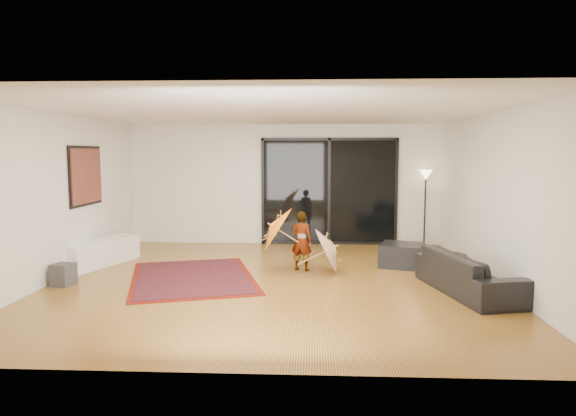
# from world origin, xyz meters

# --- Properties ---
(floor) EXTENTS (7.00, 7.00, 0.00)m
(floor) POSITION_xyz_m (0.00, 0.00, 0.00)
(floor) COLOR #A9762E
(floor) RESTS_ON ground
(ceiling) EXTENTS (7.00, 7.00, 0.00)m
(ceiling) POSITION_xyz_m (0.00, 0.00, 2.70)
(ceiling) COLOR white
(ceiling) RESTS_ON wall_back
(wall_back) EXTENTS (7.00, 0.00, 7.00)m
(wall_back) POSITION_xyz_m (0.00, 3.50, 1.35)
(wall_back) COLOR silver
(wall_back) RESTS_ON floor
(wall_front) EXTENTS (7.00, 0.00, 7.00)m
(wall_front) POSITION_xyz_m (0.00, -3.50, 1.35)
(wall_front) COLOR silver
(wall_front) RESTS_ON floor
(wall_left) EXTENTS (0.00, 7.00, 7.00)m
(wall_left) POSITION_xyz_m (-3.50, 0.00, 1.35)
(wall_left) COLOR silver
(wall_left) RESTS_ON floor
(wall_right) EXTENTS (0.00, 7.00, 7.00)m
(wall_right) POSITION_xyz_m (3.50, 0.00, 1.35)
(wall_right) COLOR silver
(wall_right) RESTS_ON floor
(sliding_door) EXTENTS (3.06, 0.07, 2.40)m
(sliding_door) POSITION_xyz_m (1.00, 3.47, 1.20)
(sliding_door) COLOR black
(sliding_door) RESTS_ON wall_back
(painting) EXTENTS (0.04, 1.28, 1.08)m
(painting) POSITION_xyz_m (-3.46, 1.00, 1.65)
(painting) COLOR black
(painting) RESTS_ON wall_left
(media_console) EXTENTS (0.93, 1.72, 0.47)m
(media_console) POSITION_xyz_m (-3.25, 1.04, 0.23)
(media_console) COLOR white
(media_console) RESTS_ON floor
(speaker) EXTENTS (0.36, 0.36, 0.34)m
(speaker) POSITION_xyz_m (-3.25, -0.43, 0.17)
(speaker) COLOR #424244
(speaker) RESTS_ON floor
(persian_rug) EXTENTS (2.64, 3.16, 0.02)m
(persian_rug) POSITION_xyz_m (-1.35, 0.16, 0.01)
(persian_rug) COLOR #631208
(persian_rug) RESTS_ON floor
(sofa) EXTENTS (1.22, 2.17, 0.60)m
(sofa) POSITION_xyz_m (2.95, -0.55, 0.30)
(sofa) COLOR black
(sofa) RESTS_ON floor
(ottoman) EXTENTS (0.91, 0.91, 0.41)m
(ottoman) POSITION_xyz_m (2.26, 1.22, 0.21)
(ottoman) COLOR black
(ottoman) RESTS_ON floor
(floor_lamp) EXTENTS (0.29, 0.29, 1.70)m
(floor_lamp) POSITION_xyz_m (3.10, 3.25, 1.34)
(floor_lamp) COLOR black
(floor_lamp) RESTS_ON floor
(child) EXTENTS (0.44, 0.36, 1.05)m
(child) POSITION_xyz_m (0.44, 0.80, 0.53)
(child) COLOR #999999
(child) RESTS_ON floor
(parasol_orange) EXTENTS (0.61, 0.88, 0.89)m
(parasol_orange) POSITION_xyz_m (-0.11, 0.75, 0.73)
(parasol_orange) COLOR orange
(parasol_orange) RESTS_ON child
(parasol_white) EXTENTS (0.54, 0.84, 0.92)m
(parasol_white) POSITION_xyz_m (1.04, 0.65, 0.50)
(parasol_white) COLOR white
(parasol_white) RESTS_ON floor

